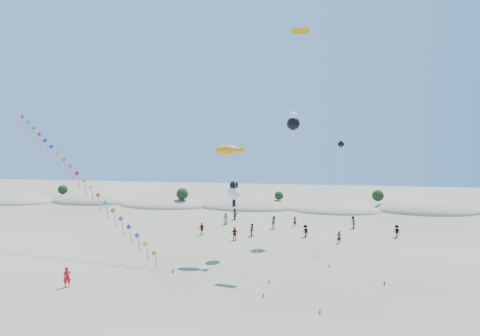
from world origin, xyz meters
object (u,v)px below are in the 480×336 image
Objects in this scene: kite_train at (78,175)px; fish_kite at (230,150)px; flyer_foreground at (67,277)px; parafoil_kite at (300,38)px.

kite_train reaches higher than fish_kite.
flyer_foreground is (5.00, -10.86, -8.03)m from kite_train.
parafoil_kite is at bearing -8.57° from flyer_foreground.
kite_train is 14.41m from flyer_foreground.
flyer_foreground is at bearing -140.20° from fish_kite.
parafoil_kite is at bearing 5.77° from fish_kite.
parafoil_kite reaches higher than fish_kite.
fish_kite is 14.17m from parafoil_kite.
kite_train is 1.00× the size of parafoil_kite.
flyer_foreground is at bearing -65.27° from kite_train.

